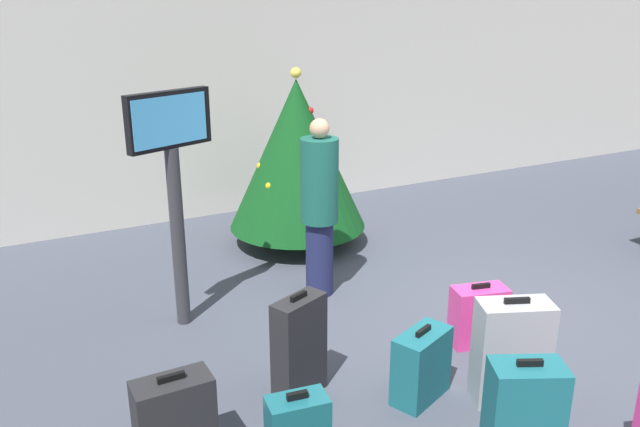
{
  "coord_description": "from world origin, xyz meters",
  "views": [
    {
      "loc": [
        -3.67,
        -3.74,
        2.76
      ],
      "look_at": [
        -1.17,
        1.13,
        0.9
      ],
      "focal_mm": 36.04,
      "sensor_mm": 36.0,
      "label": 1
    }
  ],
  "objects": [
    {
      "name": "ground_plane",
      "position": [
        0.0,
        0.0,
        0.0
      ],
      "size": [
        16.0,
        16.0,
        0.0
      ],
      "primitive_type": "plane",
      "color": "#424754"
    },
    {
      "name": "back_wall",
      "position": [
        0.0,
        4.2,
        1.71
      ],
      "size": [
        16.0,
        0.2,
        3.41
      ],
      "primitive_type": "cube",
      "color": "beige",
      "rests_on": "ground_plane"
    },
    {
      "name": "holiday_tree",
      "position": [
        -0.68,
        2.65,
        1.07
      ],
      "size": [
        1.56,
        1.56,
        2.03
      ],
      "color": "#4C3319",
      "rests_on": "ground_plane"
    },
    {
      "name": "flight_info_kiosk",
      "position": [
        -2.41,
        1.36,
        1.39
      ],
      "size": [
        0.75,
        0.35,
        2.05
      ],
      "color": "#333338",
      "rests_on": "ground_plane"
    },
    {
      "name": "traveller_0",
      "position": [
        -1.06,
        1.34,
        0.9
      ],
      "size": [
        0.42,
        0.42,
        1.72
      ],
      "color": "#1E234C",
      "rests_on": "ground_plane"
    },
    {
      "name": "suitcase_0",
      "position": [
        -1.21,
        -0.53,
        0.26
      ],
      "size": [
        0.51,
        0.39,
        0.56
      ],
      "color": "#19606B",
      "rests_on": "ground_plane"
    },
    {
      "name": "suitcase_2",
      "position": [
        -0.33,
        -0.11,
        0.25
      ],
      "size": [
        0.49,
        0.33,
        0.54
      ],
      "color": "#E5388C",
      "rests_on": "ground_plane"
    },
    {
      "name": "suitcase_3",
      "position": [
        -2.95,
        -0.41,
        0.3
      ],
      "size": [
        0.48,
        0.25,
        0.63
      ],
      "color": "#232326",
      "rests_on": "ground_plane"
    },
    {
      "name": "suitcase_4",
      "position": [
        -1.1,
        -1.41,
        0.36
      ],
      "size": [
        0.51,
        0.42,
        0.76
      ],
      "color": "#19606B",
      "rests_on": "ground_plane"
    },
    {
      "name": "suitcase_5",
      "position": [
        -1.97,
        -0.1,
        0.39
      ],
      "size": [
        0.45,
        0.33,
        0.81
      ],
      "color": "#232326",
      "rests_on": "ground_plane"
    },
    {
      "name": "suitcase_8",
      "position": [
        -0.66,
        -0.83,
        0.38
      ],
      "size": [
        0.57,
        0.43,
        0.8
      ],
      "color": "#9EA0A5",
      "rests_on": "ground_plane"
    }
  ]
}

